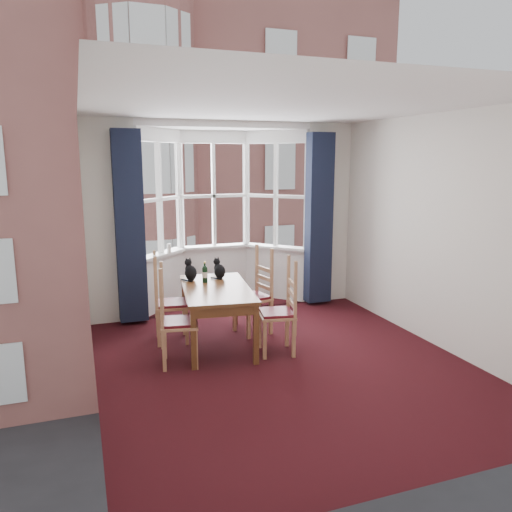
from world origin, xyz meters
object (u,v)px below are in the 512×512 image
dining_table (216,294)px  chair_left_far (164,305)px  cat_right (219,270)px  chair_right_far (258,297)px  chair_left_near (171,324)px  cat_left (191,272)px  chair_right_near (284,314)px  wine_bottle (205,273)px  candle_tall (169,248)px

dining_table → chair_left_far: chair_left_far is taller
dining_table → cat_right: size_ratio=5.64×
chair_right_far → cat_right: bearing=160.8°
chair_left_near → cat_left: (0.42, 0.89, 0.37)m
chair_right_far → cat_left: (-0.86, 0.19, 0.37)m
chair_right_near → wine_bottle: (-0.75, 0.79, 0.37)m
chair_left_far → dining_table: bearing=-28.8°
cat_left → wine_bottle: cat_left is taller
dining_table → cat_right: 0.51m
chair_left_near → cat_right: 1.24m
chair_right_near → candle_tall: 2.46m
dining_table → candle_tall: (-0.27, 1.71, 0.29)m
chair_right_near → cat_left: cat_left is taller
chair_left_far → chair_right_far: size_ratio=1.00×
chair_left_near → chair_right_near: bearing=-3.5°
chair_right_near → wine_bottle: 1.15m
chair_left_near → candle_tall: (0.37, 2.14, 0.47)m
chair_right_far → dining_table: bearing=-156.4°
dining_table → chair_right_far: size_ratio=1.71×
candle_tall → chair_left_near: bearing=-99.7°
chair_right_far → candle_tall: (-0.92, 1.43, 0.47)m
chair_right_near → chair_left_near: bearing=176.5°
cat_left → cat_right: bearing=-3.0°
cat_left → candle_tall: size_ratio=2.15×
chair_right_near → wine_bottle: size_ratio=3.48×
cat_right → candle_tall: size_ratio=2.04×
chair_left_near → chair_left_far: size_ratio=1.00×
chair_right_near → cat_right: bearing=118.5°
chair_right_near → chair_left_far: bearing=146.9°
chair_right_near → chair_right_far: size_ratio=1.00×
dining_table → candle_tall: 1.76m
chair_left_far → chair_right_near: size_ratio=1.00×
cat_left → wine_bottle: (0.14, -0.18, 0.00)m
dining_table → cat_left: cat_left is taller
dining_table → chair_right_near: chair_right_near is taller
chair_right_near → dining_table: bearing=143.6°
chair_right_far → cat_left: size_ratio=3.14×
dining_table → candle_tall: size_ratio=11.52×
chair_right_far → wine_bottle: size_ratio=3.48×
chair_left_near → cat_right: size_ratio=3.31×
chair_left_near → chair_right_near: same height
chair_left_far → candle_tall: bearing=77.0°
wine_bottle → candle_tall: size_ratio=1.94×
chair_right_near → cat_left: 1.37m
chair_right_near → candle_tall: (-0.95, 2.22, 0.47)m
wine_bottle → cat_right: bearing=34.8°
chair_left_near → chair_left_far: same height
candle_tall → cat_left: bearing=-87.4°
chair_right_near → chair_right_far: bearing=92.7°
chair_right_near → chair_right_far: (-0.04, 0.79, 0.00)m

